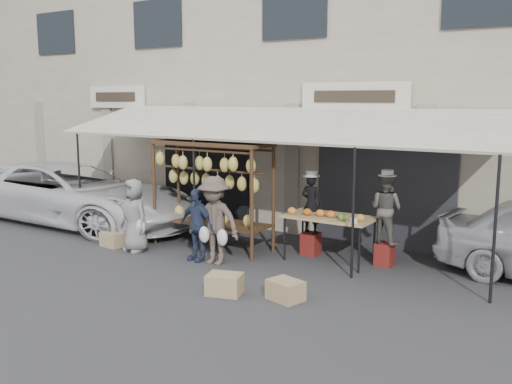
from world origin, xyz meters
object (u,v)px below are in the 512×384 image
Objects in this scene: vendor_left at (311,204)px; customer_mid at (197,225)px; crate_near_b at (285,290)px; crate_far at (113,239)px; customer_left at (134,215)px; customer_right at (214,221)px; produce_table at (329,218)px; van at (67,179)px; crate_near_a at (225,284)px; banana_rack at (210,174)px; vendor_right at (386,209)px.

customer_mid is (-1.68, -1.54, -0.34)m from vendor_left.
crate_near_b is 4.79m from crate_far.
customer_right is at bearing 15.78° from customer_left.
vendor_left is 2.24× the size of crate_near_b.
produce_table is 0.32× the size of van.
produce_table is 3.10× the size of crate_near_a.
produce_table is at bearing 8.58° from banana_rack.
crate_far is 3.18m from van.
vendor_right reaches higher than crate_far.
produce_table is at bearing 17.65° from crate_far.
crate_near_b is (-0.64, -2.62, -0.93)m from vendor_right.
van is at bearing 172.31° from customer_left.
vendor_left reaches higher than crate_near_b.
customer_right is at bearing 6.10° from customer_mid.
customer_mid is at bearing 176.98° from customer_right.
produce_table is 1.01× the size of customer_right.
customer_left is (-1.17, -1.05, -0.81)m from banana_rack.
customer_mid is at bearing -69.91° from banana_rack.
produce_table is at bearing 36.01° from customer_mid.
crate_near_a is at bearing -32.80° from customer_mid.
crate_near_b is at bearing -0.73° from customer_left.
crate_near_b is at bearing -105.64° from van.
customer_left is at bearing -158.86° from produce_table.
customer_right is 3.06× the size of crate_near_a.
crate_far is at bearing 31.74° from vendor_right.
customer_right reaches higher than customer_mid.
van reaches higher than crate_near_a.
crate_far is at bearing -151.35° from banana_rack.
customer_left is 2.74× the size of crate_near_a.
customer_left is 0.90m from crate_far.
van is at bearing 17.97° from vendor_right.
banana_rack is 1.99× the size of vendor_right.
customer_mid is (-2.20, -1.26, -0.17)m from produce_table.
vendor_right is at bearing 20.49° from produce_table.
vendor_right is 0.87× the size of customer_left.
crate_near_b is at bearing -10.33° from crate_far.
banana_rack reaches higher than crate_near_a.
banana_rack is 2.17m from vendor_left.
crate_near_a is at bearing -48.58° from banana_rack.
vendor_right is 2.49× the size of crate_near_b.
crate_near_a is 1.00m from crate_near_b.
banana_rack is 1.85× the size of customer_mid.
van is (-5.41, 1.00, 0.26)m from customer_right.
van reaches higher than vendor_right.
crate_near_b is at bearing 17.19° from crate_near_a.
crate_near_a is (-0.61, -2.54, -0.71)m from produce_table.
produce_table is at bearing 34.04° from vendor_right.
customer_left is 2.87× the size of crate_near_b.
customer_left is at bearing 168.50° from crate_near_b.
customer_left is (-3.17, -1.71, -0.29)m from vendor_left.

